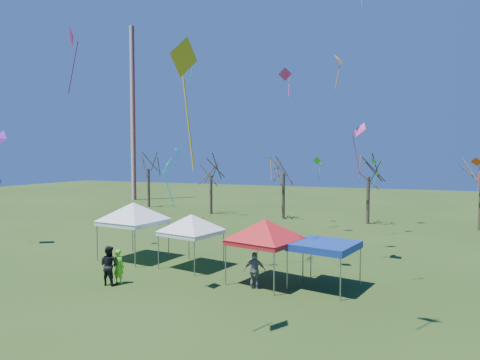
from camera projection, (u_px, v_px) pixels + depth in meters
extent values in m
plane|color=#284014|center=(184.00, 290.00, 20.52)|extent=(140.00, 140.00, 0.00)
cylinder|color=silver|center=(133.00, 114.00, 61.88)|extent=(0.70, 0.70, 25.00)
cylinder|color=#3D2D21|center=(149.00, 188.00, 53.61)|extent=(0.32, 0.32, 4.78)
cylinder|color=#3D2D21|center=(211.00, 195.00, 47.25)|extent=(0.32, 0.32, 4.28)
cylinder|color=#3D2D21|center=(283.00, 196.00, 43.77)|extent=(0.32, 0.32, 4.64)
cylinder|color=#3D2D21|center=(368.00, 200.00, 40.25)|extent=(0.32, 0.32, 4.49)
cylinder|color=gray|center=(97.00, 243.00, 26.02)|extent=(0.07, 0.07, 2.18)
cylinder|color=gray|center=(133.00, 235.00, 28.69)|extent=(0.07, 0.07, 2.18)
cylinder|color=gray|center=(135.00, 249.00, 24.54)|extent=(0.07, 0.07, 2.18)
cylinder|color=gray|center=(169.00, 240.00, 27.21)|extent=(0.07, 0.07, 2.18)
cube|color=white|center=(133.00, 222.00, 26.55)|extent=(3.63, 3.63, 0.26)
pyramid|color=white|center=(133.00, 202.00, 26.48)|extent=(4.60, 4.60, 1.09)
cylinder|color=gray|center=(158.00, 252.00, 24.28)|extent=(0.06, 0.06, 1.90)
cylinder|color=gray|center=(189.00, 244.00, 26.48)|extent=(0.06, 0.06, 1.90)
cylinder|color=gray|center=(194.00, 258.00, 22.80)|extent=(0.06, 0.06, 1.90)
cylinder|color=gray|center=(224.00, 249.00, 25.01)|extent=(0.06, 0.06, 1.90)
cube|color=white|center=(191.00, 233.00, 24.58)|extent=(3.34, 3.34, 0.23)
pyramid|color=white|center=(191.00, 214.00, 24.52)|extent=(3.95, 3.95, 0.95)
cylinder|color=gray|center=(226.00, 265.00, 21.23)|extent=(0.06, 0.06, 2.01)
cylinder|color=gray|center=(257.00, 254.00, 23.50)|extent=(0.06, 0.06, 2.01)
cylinder|color=gray|center=(274.00, 274.00, 19.57)|extent=(0.06, 0.06, 2.01)
cylinder|color=gray|center=(303.00, 262.00, 21.85)|extent=(0.06, 0.06, 2.01)
cube|color=red|center=(265.00, 241.00, 21.48)|extent=(3.64, 3.64, 0.24)
pyramid|color=red|center=(265.00, 219.00, 21.41)|extent=(4.15, 4.15, 1.01)
cylinder|color=gray|center=(287.00, 270.00, 20.40)|extent=(0.06, 0.06, 1.90)
cylinder|color=gray|center=(311.00, 259.00, 22.59)|extent=(0.06, 0.06, 1.90)
cylinder|color=gray|center=(340.00, 280.00, 18.91)|extent=(0.06, 0.06, 1.90)
cylinder|color=gray|center=(360.00, 267.00, 21.10)|extent=(0.06, 0.06, 1.90)
cube|color=navy|center=(325.00, 247.00, 20.69)|extent=(3.37, 3.37, 0.23)
cube|color=navy|center=(325.00, 243.00, 20.68)|extent=(3.37, 3.37, 0.11)
imported|color=#68D922|center=(119.00, 266.00, 21.45)|extent=(0.66, 0.45, 1.74)
imported|color=slate|center=(255.00, 270.00, 20.65)|extent=(1.12, 0.70, 1.78)
imported|color=black|center=(109.00, 265.00, 21.25)|extent=(0.98, 0.78, 1.96)
cone|color=green|center=(374.00, 161.00, 34.22)|extent=(0.77, 0.84, 0.67)
cube|color=green|center=(376.00, 176.00, 33.91)|extent=(0.68, 0.51, 2.06)
cone|color=gold|center=(183.00, 57.00, 14.10)|extent=(0.70, 1.41, 1.34)
cube|color=gold|center=(188.00, 120.00, 14.42)|extent=(0.52, 0.15, 3.44)
cone|color=#0DCAAF|center=(167.00, 165.00, 19.82)|extent=(0.89, 1.10, 0.91)
cube|color=#0DCAAF|center=(168.00, 186.00, 20.11)|extent=(0.48, 0.26, 1.53)
cone|color=#147ED5|center=(177.00, 150.00, 42.61)|extent=(0.63, 0.91, 0.75)
cube|color=#147ED5|center=(176.00, 161.00, 42.38)|extent=(0.65, 0.09, 1.61)
cone|color=red|center=(477.00, 161.00, 31.98)|extent=(0.98, 0.82, 0.70)
cube|color=red|center=(479.00, 178.00, 31.94)|extent=(0.16, 0.36, 2.04)
cone|color=green|center=(189.00, 56.00, 42.92)|extent=(1.49, 0.83, 1.45)
cube|color=green|center=(192.00, 72.00, 42.76)|extent=(0.29, 0.75, 2.57)
cone|color=#FB3795|center=(360.00, 129.00, 25.32)|extent=(1.21, 1.22, 0.92)
cube|color=#FB3795|center=(356.00, 155.00, 25.67)|extent=(0.48, 0.46, 2.49)
cone|color=#1F9416|center=(317.00, 161.00, 37.95)|extent=(0.77, 0.32, 0.74)
cube|color=#1F9416|center=(320.00, 171.00, 37.87)|extent=(0.12, 0.53, 1.47)
cone|color=#E2326C|center=(285.00, 74.00, 35.77)|extent=(1.18, 0.58, 1.11)
cube|color=#E2326C|center=(289.00, 87.00, 35.76)|extent=(0.15, 0.68, 1.68)
cone|color=red|center=(72.00, 36.00, 25.05)|extent=(1.22, 1.14, 1.37)
cube|color=red|center=(73.00, 67.00, 24.89)|extent=(0.44, 0.49, 3.07)
cone|color=orange|center=(339.00, 59.00, 24.82)|extent=(0.72, 0.91, 0.67)
cube|color=orange|center=(338.00, 75.00, 24.74)|extent=(0.36, 0.11, 1.54)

